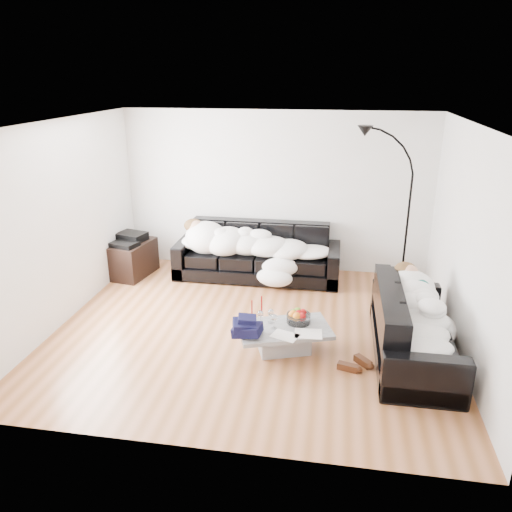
% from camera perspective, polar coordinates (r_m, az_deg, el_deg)
% --- Properties ---
extents(ground, '(5.00, 5.00, 0.00)m').
position_cam_1_polar(ground, '(6.57, -0.44, -8.29)').
color(ground, brown).
rests_on(ground, ground).
extents(wall_back, '(5.00, 0.02, 2.60)m').
position_cam_1_polar(wall_back, '(8.20, 2.26, 7.30)').
color(wall_back, silver).
rests_on(wall_back, ground).
extents(wall_left, '(0.02, 4.50, 2.60)m').
position_cam_1_polar(wall_left, '(6.92, -21.35, 3.44)').
color(wall_left, silver).
rests_on(wall_left, ground).
extents(wall_right, '(0.02, 4.50, 2.60)m').
position_cam_1_polar(wall_right, '(6.16, 23.12, 1.21)').
color(wall_right, silver).
rests_on(wall_right, ground).
extents(ceiling, '(5.00, 5.00, 0.00)m').
position_cam_1_polar(ceiling, '(5.79, -0.51, 14.93)').
color(ceiling, white).
rests_on(ceiling, ground).
extents(sofa_back, '(2.62, 0.91, 0.86)m').
position_cam_1_polar(sofa_back, '(8.00, 0.16, 0.45)').
color(sofa_back, black).
rests_on(sofa_back, ground).
extents(sofa_right, '(0.86, 2.01, 0.81)m').
position_cam_1_polar(sofa_right, '(6.08, 17.69, -7.49)').
color(sofa_right, black).
rests_on(sofa_right, ground).
extents(sleeper_back, '(2.21, 0.77, 0.44)m').
position_cam_1_polar(sleeper_back, '(7.88, 0.10, 1.79)').
color(sleeper_back, white).
rests_on(sleeper_back, sofa_back).
extents(sleeper_right, '(0.73, 1.73, 0.42)m').
position_cam_1_polar(sleeper_right, '(5.98, 17.91, -5.59)').
color(sleeper_right, white).
rests_on(sleeper_right, sofa_right).
extents(teal_cushion, '(0.42, 0.38, 0.20)m').
position_cam_1_polar(teal_cushion, '(6.50, 16.77, -2.49)').
color(teal_cushion, '#0D5B51').
rests_on(teal_cushion, sofa_right).
extents(coffee_table, '(1.22, 0.95, 0.31)m').
position_cam_1_polar(coffee_table, '(6.02, 3.22, -9.45)').
color(coffee_table, '#939699').
rests_on(coffee_table, ground).
extents(fruit_bowl, '(0.34, 0.34, 0.18)m').
position_cam_1_polar(fruit_bowl, '(6.03, 4.89, -6.82)').
color(fruit_bowl, white).
rests_on(fruit_bowl, coffee_table).
extents(wine_glass_a, '(0.08, 0.08, 0.18)m').
position_cam_1_polar(wine_glass_a, '(6.00, 1.70, -6.89)').
color(wine_glass_a, white).
rests_on(wine_glass_a, coffee_table).
extents(wine_glass_b, '(0.08, 0.08, 0.17)m').
position_cam_1_polar(wine_glass_b, '(5.98, 0.50, -7.03)').
color(wine_glass_b, white).
rests_on(wine_glass_b, coffee_table).
extents(wine_glass_c, '(0.08, 0.08, 0.18)m').
position_cam_1_polar(wine_glass_c, '(5.88, 2.10, -7.49)').
color(wine_glass_c, white).
rests_on(wine_glass_c, coffee_table).
extents(candle_left, '(0.05, 0.05, 0.22)m').
position_cam_1_polar(candle_left, '(6.13, -0.47, -6.06)').
color(candle_left, maroon).
rests_on(candle_left, coffee_table).
extents(candle_right, '(0.06, 0.06, 0.26)m').
position_cam_1_polar(candle_right, '(6.16, 0.64, -5.72)').
color(candle_right, maroon).
rests_on(candle_right, coffee_table).
extents(newspaper_a, '(0.33, 0.26, 0.01)m').
position_cam_1_polar(newspaper_a, '(5.83, 6.00, -8.80)').
color(newspaper_a, silver).
rests_on(newspaper_a, coffee_table).
extents(newspaper_b, '(0.36, 0.30, 0.01)m').
position_cam_1_polar(newspaper_b, '(5.76, 3.33, -9.05)').
color(newspaper_b, silver).
rests_on(newspaper_b, coffee_table).
extents(navy_jacket, '(0.35, 0.29, 0.17)m').
position_cam_1_polar(navy_jacket, '(5.72, -1.23, -7.47)').
color(navy_jacket, black).
rests_on(navy_jacket, coffee_table).
extents(shoes, '(0.47, 0.43, 0.09)m').
position_cam_1_polar(shoes, '(5.87, 11.24, -12.01)').
color(shoes, '#472311').
rests_on(shoes, ground).
extents(av_cabinet, '(0.69, 0.89, 0.56)m').
position_cam_1_polar(av_cabinet, '(8.39, -14.07, -0.28)').
color(av_cabinet, black).
rests_on(av_cabinet, ground).
extents(stereo, '(0.51, 0.44, 0.13)m').
position_cam_1_polar(stereo, '(8.28, -14.27, 1.95)').
color(stereo, black).
rests_on(stereo, av_cabinet).
extents(floor_lamp, '(0.82, 0.45, 2.13)m').
position_cam_1_polar(floor_lamp, '(7.91, 16.97, 4.16)').
color(floor_lamp, black).
rests_on(floor_lamp, ground).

